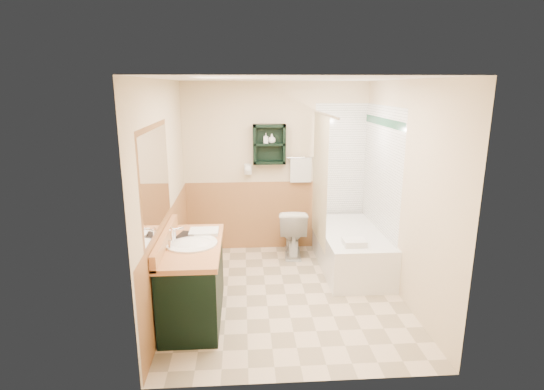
{
  "coord_description": "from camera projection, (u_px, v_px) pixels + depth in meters",
  "views": [
    {
      "loc": [
        -0.46,
        -4.43,
        2.33
      ],
      "look_at": [
        -0.14,
        0.2,
        1.13
      ],
      "focal_mm": 28.0,
      "sensor_mm": 36.0,
      "label": 1
    }
  ],
  "objects": [
    {
      "name": "curtain_rod",
      "position": [
        324.0,
        114.0,
        5.15
      ],
      "size": [
        0.03,
        1.6,
        0.03
      ],
      "primitive_type": "cylinder",
      "rotation": [
        1.57,
        0.0,
        0.0
      ],
      "color": "silver",
      "rests_on": "back_wall"
    },
    {
      "name": "floor",
      "position": [
        286.0,
        294.0,
        4.89
      ],
      "size": [
        3.0,
        3.0,
        0.0
      ],
      "primitive_type": "plane",
      "color": "beige",
      "rests_on": "ground"
    },
    {
      "name": "back_wall",
      "position": [
        276.0,
        168.0,
        6.06
      ],
      "size": [
        2.6,
        0.04,
        2.4
      ],
      "primitive_type": "cube",
      "color": "beige",
      "rests_on": "ground"
    },
    {
      "name": "left_wall",
      "position": [
        163.0,
        196.0,
        4.5
      ],
      "size": [
        0.04,
        3.0,
        2.4
      ],
      "primitive_type": "cube",
      "color": "beige",
      "rests_on": "ground"
    },
    {
      "name": "mirror_glass",
      "position": [
        156.0,
        179.0,
        3.9
      ],
      "size": [
        1.2,
        1.2,
        0.9
      ],
      "primitive_type": null,
      "color": "white",
      "rests_on": "left_wall"
    },
    {
      "name": "right_wall",
      "position": [
        405.0,
        192.0,
        4.68
      ],
      "size": [
        0.04,
        3.0,
        2.4
      ],
      "primitive_type": "cube",
      "color": "beige",
      "rests_on": "ground"
    },
    {
      "name": "vanity_book",
      "position": [
        178.0,
        225.0,
        4.43
      ],
      "size": [
        0.18,
        0.07,
        0.25
      ],
      "primitive_type": "imported",
      "rotation": [
        0.0,
        0.0,
        -0.25
      ],
      "color": "black",
      "rests_on": "vanity"
    },
    {
      "name": "toilet",
      "position": [
        292.0,
        232.0,
        5.97
      ],
      "size": [
        0.43,
        0.72,
        0.68
      ],
      "primitive_type": "imported",
      "rotation": [
        0.0,
        0.0,
        3.08
      ],
      "color": "white",
      "rests_on": "ground"
    },
    {
      "name": "tile_right",
      "position": [
        380.0,
        189.0,
        5.44
      ],
      "size": [
        1.5,
        1.5,
        2.1
      ],
      "primitive_type": null,
      "color": "white",
      "rests_on": "right_wall"
    },
    {
      "name": "towel_bar",
      "position": [
        301.0,
        158.0,
        5.98
      ],
      "size": [
        0.4,
        0.06,
        0.4
      ],
      "primitive_type": null,
      "color": "silver",
      "rests_on": "back_wall"
    },
    {
      "name": "wainscot_back",
      "position": [
        276.0,
        215.0,
        6.2
      ],
      "size": [
        2.58,
        2.58,
        1.0
      ],
      "primitive_type": null,
      "color": "#B07447",
      "rests_on": "back_wall"
    },
    {
      "name": "bathtub",
      "position": [
        352.0,
        250.0,
        5.51
      ],
      "size": [
        0.78,
        1.5,
        0.52
      ],
      "primitive_type": "cube",
      "color": "white",
      "rests_on": "ground"
    },
    {
      "name": "wall_shelf",
      "position": [
        269.0,
        144.0,
        5.85
      ],
      "size": [
        0.45,
        0.15,
        0.55
      ],
      "primitive_type": "cube",
      "color": "black",
      "rests_on": "back_wall"
    },
    {
      "name": "vanity",
      "position": [
        193.0,
        280.0,
        4.34
      ],
      "size": [
        0.59,
        1.25,
        0.79
      ],
      "primitive_type": "cube",
      "color": "black",
      "rests_on": "ground"
    },
    {
      "name": "soap_bottle_a",
      "position": [
        266.0,
        141.0,
        5.83
      ],
      "size": [
        0.07,
        0.14,
        0.06
      ],
      "primitive_type": "imported",
      "rotation": [
        0.0,
        0.0,
        -0.08
      ],
      "color": "white",
      "rests_on": "wall_shelf"
    },
    {
      "name": "mirror_frame",
      "position": [
        156.0,
        179.0,
        3.9
      ],
      "size": [
        1.3,
        1.3,
        1.0
      ],
      "primitive_type": null,
      "color": "brown",
      "rests_on": "left_wall"
    },
    {
      "name": "shower_curtain",
      "position": [
        320.0,
        179.0,
        5.53
      ],
      "size": [
        1.05,
        1.05,
        1.7
      ],
      "primitive_type": null,
      "color": "beige",
      "rests_on": "curtain_rod"
    },
    {
      "name": "soap_bottle_b",
      "position": [
        272.0,
        140.0,
        5.84
      ],
      "size": [
        0.13,
        0.15,
        0.1
      ],
      "primitive_type": "imported",
      "rotation": [
        0.0,
        0.0,
        -0.29
      ],
      "color": "white",
      "rests_on": "wall_shelf"
    },
    {
      "name": "tile_back",
      "position": [
        347.0,
        177.0,
        6.12
      ],
      "size": [
        0.95,
        0.95,
        2.1
      ],
      "primitive_type": null,
      "color": "white",
      "rests_on": "back_wall"
    },
    {
      "name": "tile_accent",
      "position": [
        383.0,
        122.0,
        5.22
      ],
      "size": [
        1.5,
        1.5,
        0.1
      ],
      "primitive_type": null,
      "color": "#13452C",
      "rests_on": "right_wall"
    },
    {
      "name": "wainscot_left",
      "position": [
        170.0,
        257.0,
        4.68
      ],
      "size": [
        2.98,
        2.98,
        1.0
      ],
      "primitive_type": null,
      "color": "#B07447",
      "rests_on": "left_wall"
    },
    {
      "name": "hair_dryer",
      "position": [
        248.0,
        169.0,
        5.95
      ],
      "size": [
        0.1,
        0.24,
        0.18
      ],
      "primitive_type": null,
      "color": "silver",
      "rests_on": "back_wall"
    },
    {
      "name": "tub_towel",
      "position": [
        354.0,
        242.0,
        4.95
      ],
      "size": [
        0.26,
        0.21,
        0.07
      ],
      "primitive_type": "cube",
      "color": "silver",
      "rests_on": "bathtub"
    },
    {
      "name": "counter_towel",
      "position": [
        204.0,
        232.0,
        4.54
      ],
      "size": [
        0.31,
        0.24,
        0.04
      ],
      "primitive_type": "cube",
      "color": "silver",
      "rests_on": "vanity"
    },
    {
      "name": "ceiling",
      "position": [
        288.0,
        77.0,
        4.29
      ],
      "size": [
        2.6,
        3.0,
        0.04
      ],
      "primitive_type": "cube",
      "color": "white",
      "rests_on": "back_wall"
    }
  ]
}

